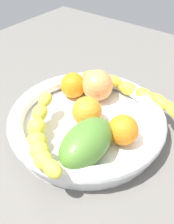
# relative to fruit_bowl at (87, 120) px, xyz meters

# --- Properties ---
(kitchen_counter) EXTENTS (1.20, 1.20, 0.03)m
(kitchen_counter) POSITION_rel_fruit_bowl_xyz_m (0.00, 0.00, -0.04)
(kitchen_counter) COLOR #66625D
(kitchen_counter) RESTS_ON ground
(fruit_bowl) EXTENTS (0.33, 0.33, 0.05)m
(fruit_bowl) POSITION_rel_fruit_bowl_xyz_m (0.00, 0.00, 0.00)
(fruit_bowl) COLOR white
(fruit_bowl) RESTS_ON kitchen_counter
(banana_draped_left) EXTENTS (0.17, 0.16, 0.06)m
(banana_draped_left) POSITION_rel_fruit_bowl_xyz_m (-0.02, -0.11, 0.03)
(banana_draped_left) COLOR yellow
(banana_draped_left) RESTS_ON fruit_bowl
(banana_draped_right) EXTENTS (0.26, 0.08, 0.05)m
(banana_draped_right) POSITION_rel_fruit_bowl_xyz_m (0.04, 0.13, 0.02)
(banana_draped_right) COLOR yellow
(banana_draped_right) RESTS_ON fruit_bowl
(orange_front) EXTENTS (0.06, 0.06, 0.06)m
(orange_front) POSITION_rel_fruit_bowl_xyz_m (0.00, 0.00, 0.02)
(orange_front) COLOR orange
(orange_front) RESTS_ON fruit_bowl
(orange_mid_left) EXTENTS (0.06, 0.06, 0.06)m
(orange_mid_left) POSITION_rel_fruit_bowl_xyz_m (-0.09, 0.06, 0.02)
(orange_mid_left) COLOR orange
(orange_mid_left) RESTS_ON fruit_bowl
(orange_mid_right) EXTENTS (0.06, 0.06, 0.06)m
(orange_mid_right) POSITION_rel_fruit_bowl_xyz_m (0.09, -0.00, 0.02)
(orange_mid_right) COLOR orange
(orange_mid_right) RESTS_ON fruit_bowl
(mango_green) EXTENTS (0.09, 0.13, 0.07)m
(mango_green) POSITION_rel_fruit_bowl_xyz_m (0.05, -0.07, 0.03)
(mango_green) COLOR #528530
(mango_green) RESTS_ON fruit_bowl
(peach_blush) EXTENTS (0.07, 0.07, 0.07)m
(peach_blush) POSITION_rel_fruit_bowl_xyz_m (-0.03, 0.08, 0.03)
(peach_blush) COLOR #F39754
(peach_blush) RESTS_ON fruit_bowl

